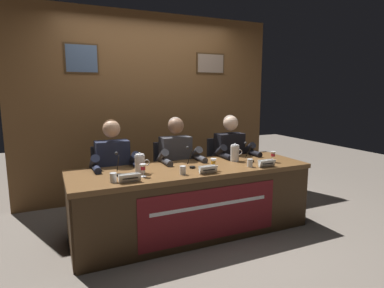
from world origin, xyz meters
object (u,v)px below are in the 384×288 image
at_px(chair_left, 112,186).
at_px(nameplate_right, 267,163).
at_px(panelist_left, 114,167).
at_px(juice_glass_center, 213,162).
at_px(microphone_right, 249,155).
at_px(nameplate_left, 130,178).
at_px(microphone_left, 119,168).
at_px(chair_center, 172,179).
at_px(water_pitcher_right_side, 235,153).
at_px(water_cup_center, 183,171).
at_px(water_cup_left, 113,178).
at_px(water_cup_right, 250,163).
at_px(chair_right, 224,173).
at_px(conference_table, 196,191).
at_px(juice_glass_left, 143,168).
at_px(panelist_right, 233,156).
at_px(microphone_center, 191,161).
at_px(water_pitcher_left_side, 140,164).
at_px(juice_glass_right, 273,155).
at_px(panelist_center, 178,161).
at_px(nameplate_center, 208,170).

xyz_separation_m(chair_left, nameplate_right, (1.48, -0.93, 0.33)).
distance_m(panelist_left, juice_glass_center, 1.09).
bearing_deg(chair_left, microphone_right, -22.83).
distance_m(nameplate_left, microphone_left, 0.29).
xyz_separation_m(chair_center, water_pitcher_right_side, (0.58, -0.53, 0.38)).
bearing_deg(juice_glass_center, water_cup_center, -176.55).
distance_m(water_cup_left, water_cup_right, 1.45).
bearing_deg(nameplate_right, chair_right, 88.78).
height_order(nameplate_left, juice_glass_center, juice_glass_center).
xyz_separation_m(conference_table, microphone_right, (0.72, 0.08, 0.31)).
bearing_deg(juice_glass_left, water_cup_center, -12.00).
bearing_deg(juice_glass_center, juice_glass_left, 175.35).
bearing_deg(microphone_left, conference_table, -6.77).
bearing_deg(chair_center, panelist_right, -14.84).
distance_m(panelist_left, microphone_center, 0.84).
relative_size(conference_table, nameplate_right, 13.03).
height_order(water_cup_right, water_pitcher_left_side, water_pitcher_left_side).
height_order(panelist_right, water_pitcher_right_side, panelist_right).
relative_size(conference_table, juice_glass_left, 20.61).
relative_size(panelist_left, nameplate_left, 6.22).
height_order(chair_left, juice_glass_right, chair_left).
distance_m(chair_left, microphone_center, 1.02).
height_order(water_cup_left, nameplate_right, water_cup_left).
relative_size(chair_center, nameplate_right, 4.57).
bearing_deg(chair_right, microphone_right, -93.07).
distance_m(conference_table, panelist_left, 0.93).
bearing_deg(microphone_right, conference_table, -173.40).
bearing_deg(microphone_right, chair_left, 157.17).
distance_m(chair_center, water_cup_right, 1.07).
height_order(conference_table, juice_glass_right, juice_glass_right).
bearing_deg(panelist_center, water_pitcher_left_side, -143.96).
xyz_separation_m(juice_glass_left, water_cup_left, (-0.29, -0.07, -0.05)).
distance_m(chair_left, water_pitcher_right_side, 1.48).
height_order(juice_glass_center, panelist_right, panelist_right).
bearing_deg(water_pitcher_right_side, juice_glass_center, -146.40).
height_order(conference_table, panelist_right, panelist_right).
bearing_deg(microphone_center, panelist_center, 87.27).
xyz_separation_m(microphone_left, panelist_right, (1.54, 0.41, -0.09)).
bearing_deg(conference_table, nameplate_center, -81.58).
distance_m(chair_left, nameplate_left, 0.95).
bearing_deg(water_cup_center, juice_glass_center, 3.45).
relative_size(panelist_left, water_pitcher_left_side, 5.83).
height_order(panelist_center, juice_glass_center, panelist_center).
distance_m(panelist_left, nameplate_left, 0.70).
xyz_separation_m(microphone_center, nameplate_right, (0.75, -0.32, -0.03)).
distance_m(juice_glass_center, water_cup_right, 0.44).
distance_m(chair_center, panelist_right, 0.83).
xyz_separation_m(nameplate_left, water_cup_right, (1.32, 0.05, -0.00)).
bearing_deg(conference_table, panelist_center, 90.05).
xyz_separation_m(conference_table, chair_left, (-0.75, 0.70, -0.05)).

